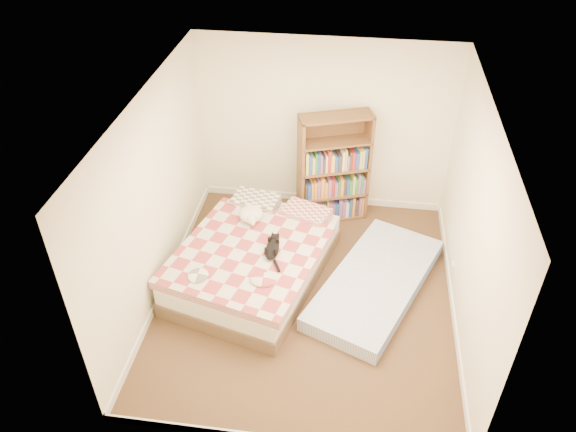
# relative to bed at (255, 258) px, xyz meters

# --- Properties ---
(room) EXTENTS (3.51, 4.01, 2.51)m
(room) POSITION_rel_bed_xyz_m (0.68, -0.28, 0.93)
(room) COLOR #4E3621
(room) RESTS_ON ground
(bed) EXTENTS (2.04, 2.51, 0.58)m
(bed) POSITION_rel_bed_xyz_m (0.00, 0.00, 0.00)
(bed) COLOR brown
(bed) RESTS_ON room
(bookshelf) EXTENTS (1.07, 0.63, 1.61)m
(bookshelf) POSITION_rel_bed_xyz_m (0.86, 1.39, 0.32)
(bookshelf) COLOR #4F341B
(bookshelf) RESTS_ON room
(floor_mattress) EXTENTS (1.74, 2.37, 0.19)m
(floor_mattress) POSITION_rel_bed_xyz_m (1.51, -0.07, -0.17)
(floor_mattress) COLOR #7086BB
(floor_mattress) RESTS_ON room
(black_cat) EXTENTS (0.19, 0.60, 0.14)m
(black_cat) POSITION_rel_bed_xyz_m (0.26, -0.15, 0.32)
(black_cat) COLOR black
(black_cat) RESTS_ON bed
(white_dog) EXTENTS (0.42, 0.44, 0.16)m
(white_dog) POSITION_rel_bed_xyz_m (-0.11, 0.44, 0.34)
(white_dog) COLOR silver
(white_dog) RESTS_ON bed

